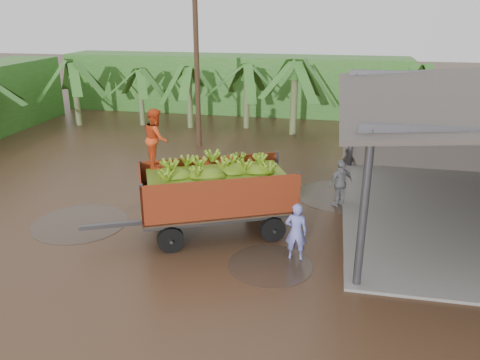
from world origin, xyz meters
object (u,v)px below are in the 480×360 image
banana_trailer (215,190)px  man_grey (341,183)px  man_blue (296,232)px  utility_pole (197,58)px

banana_trailer → man_grey: 4.69m
man_blue → man_grey: bearing=-108.5°
banana_trailer → man_grey: size_ratio=3.72×
man_blue → man_grey: 4.14m
man_blue → utility_pole: (-5.62, 10.15, 3.45)m
man_grey → banana_trailer: bearing=-2.4°
banana_trailer → man_blue: 2.84m
banana_trailer → man_grey: banana_trailer is taller
banana_trailer → man_grey: (3.71, 2.81, -0.55)m
man_blue → banana_trailer: bearing=-26.6°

